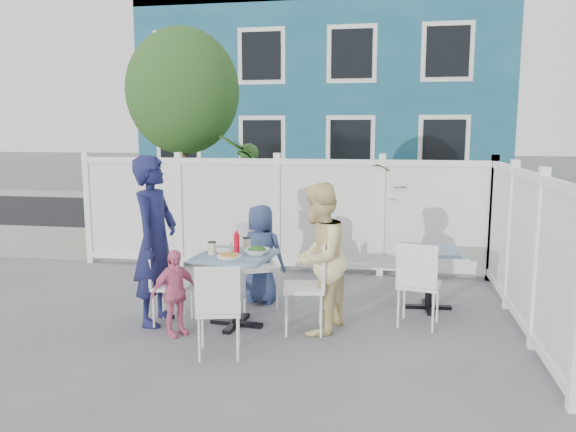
% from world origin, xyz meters
% --- Properties ---
extents(ground, '(80.00, 80.00, 0.00)m').
position_xyz_m(ground, '(0.00, 0.00, 0.00)').
color(ground, slate).
extents(near_sidewalk, '(24.00, 2.60, 0.01)m').
position_xyz_m(near_sidewalk, '(0.00, 3.80, 0.01)').
color(near_sidewalk, gray).
rests_on(near_sidewalk, ground).
extents(street, '(24.00, 5.00, 0.01)m').
position_xyz_m(street, '(0.00, 7.50, 0.00)').
color(street, black).
rests_on(street, ground).
extents(far_sidewalk, '(24.00, 1.60, 0.01)m').
position_xyz_m(far_sidewalk, '(0.00, 10.60, 0.01)').
color(far_sidewalk, gray).
rests_on(far_sidewalk, ground).
extents(building, '(11.00, 6.00, 6.00)m').
position_xyz_m(building, '(-0.50, 14.00, 3.00)').
color(building, navy).
rests_on(building, ground).
extents(fence_back, '(5.86, 0.08, 1.60)m').
position_xyz_m(fence_back, '(0.10, 2.40, 0.78)').
color(fence_back, white).
rests_on(fence_back, ground).
extents(fence_right, '(0.08, 3.66, 1.60)m').
position_xyz_m(fence_right, '(3.00, 0.60, 0.78)').
color(fence_right, white).
rests_on(fence_right, ground).
extents(tree, '(1.80, 1.62, 3.59)m').
position_xyz_m(tree, '(-1.60, 3.30, 2.59)').
color(tree, '#382316').
rests_on(tree, ground).
extents(utility_cabinet, '(0.72, 0.53, 1.31)m').
position_xyz_m(utility_cabinet, '(-3.03, 4.00, 0.66)').
color(utility_cabinet, gold).
rests_on(utility_cabinet, ground).
extents(potted_shrub_a, '(1.43, 1.43, 1.92)m').
position_xyz_m(potted_shrub_a, '(-0.53, 3.10, 0.96)').
color(potted_shrub_a, '#244619').
rests_on(potted_shrub_a, ground).
extents(potted_shrub_b, '(1.73, 1.80, 1.56)m').
position_xyz_m(potted_shrub_b, '(1.70, 3.00, 0.78)').
color(potted_shrub_b, '#244619').
rests_on(potted_shrub_b, ground).
extents(main_table, '(0.79, 0.79, 0.75)m').
position_xyz_m(main_table, '(0.14, 0.10, 0.58)').
color(main_table, slate).
rests_on(main_table, ground).
extents(spare_table, '(0.70, 0.70, 0.69)m').
position_xyz_m(spare_table, '(2.12, 1.01, 0.54)').
color(spare_table, slate).
rests_on(spare_table, ground).
extents(chair_left, '(0.41, 0.42, 0.85)m').
position_xyz_m(chair_left, '(-0.59, 0.01, 0.49)').
color(chair_left, white).
rests_on(chair_left, ground).
extents(chair_right, '(0.46, 0.47, 0.92)m').
position_xyz_m(chair_right, '(0.92, 0.08, 0.53)').
color(chair_right, white).
rests_on(chair_right, ground).
extents(chair_back, '(0.57, 0.56, 0.95)m').
position_xyz_m(chair_back, '(0.17, 0.83, 0.55)').
color(chair_back, white).
rests_on(chair_back, ground).
extents(chair_near, '(0.47, 0.46, 0.85)m').
position_xyz_m(chair_near, '(0.21, -0.74, 0.50)').
color(chair_near, white).
rests_on(chair_near, ground).
extents(chair_spare, '(0.47, 0.46, 0.89)m').
position_xyz_m(chair_spare, '(1.96, 0.36, 0.52)').
color(chair_spare, white).
rests_on(chair_spare, ground).
extents(man, '(0.44, 0.65, 1.75)m').
position_xyz_m(man, '(-0.70, 0.05, 0.87)').
color(man, '#181B46').
rests_on(man, ground).
extents(woman, '(0.72, 0.84, 1.49)m').
position_xyz_m(woman, '(0.98, 0.08, 0.75)').
color(woman, yellow).
rests_on(woman, ground).
extents(boy, '(0.61, 0.45, 1.15)m').
position_xyz_m(boy, '(0.20, 0.92, 0.58)').
color(boy, navy).
rests_on(boy, ground).
extents(toddler, '(0.48, 0.52, 0.86)m').
position_xyz_m(toddler, '(-0.38, -0.28, 0.43)').
color(toddler, pink).
rests_on(toddler, ground).
extents(plate_main, '(0.24, 0.24, 0.02)m').
position_xyz_m(plate_main, '(0.11, -0.05, 0.76)').
color(plate_main, white).
rests_on(plate_main, main_table).
extents(plate_side, '(0.21, 0.21, 0.01)m').
position_xyz_m(plate_side, '(-0.04, 0.19, 0.76)').
color(plate_side, white).
rests_on(plate_side, main_table).
extents(salad_bowl, '(0.25, 0.25, 0.06)m').
position_xyz_m(salad_bowl, '(0.36, 0.10, 0.78)').
color(salad_bowl, white).
rests_on(salad_bowl, main_table).
extents(coffee_cup_a, '(0.08, 0.08, 0.12)m').
position_xyz_m(coffee_cup_a, '(-0.09, 0.04, 0.81)').
color(coffee_cup_a, beige).
rests_on(coffee_cup_a, main_table).
extents(coffee_cup_b, '(0.08, 0.08, 0.12)m').
position_xyz_m(coffee_cup_b, '(0.19, 0.33, 0.81)').
color(coffee_cup_b, beige).
rests_on(coffee_cup_b, main_table).
extents(ketchup_bottle, '(0.06, 0.06, 0.19)m').
position_xyz_m(ketchup_bottle, '(0.12, 0.18, 0.85)').
color(ketchup_bottle, red).
rests_on(ketchup_bottle, main_table).
extents(salt_shaker, '(0.03, 0.03, 0.07)m').
position_xyz_m(salt_shaker, '(0.03, 0.32, 0.79)').
color(salt_shaker, white).
rests_on(salt_shaker, main_table).
extents(pepper_shaker, '(0.03, 0.03, 0.07)m').
position_xyz_m(pepper_shaker, '(0.08, 0.37, 0.79)').
color(pepper_shaker, black).
rests_on(pepper_shaker, main_table).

